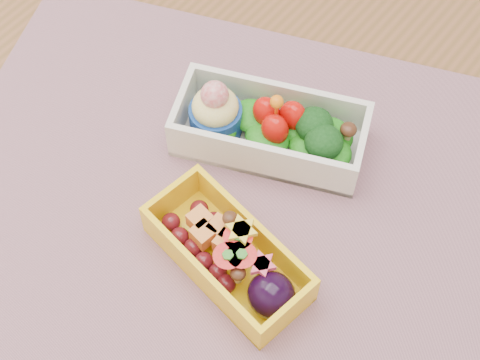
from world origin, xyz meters
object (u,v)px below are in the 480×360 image
Objects in this scene: bento_white at (269,129)px; table at (281,254)px; placemat at (231,200)px; bento_yellow at (230,256)px.

table is at bearing -62.36° from bento_white.
placemat reaches higher than table.
bento_yellow is at bearing -89.75° from bento_white.
bento_yellow is at bearing -51.54° from placemat.
bento_white is at bearing 98.22° from placemat.
table is at bearing 96.30° from bento_yellow.
bento_yellow is at bearing -92.92° from table.
bento_white is at bearing 122.12° from bento_yellow.
bento_yellow is (-0.00, -0.08, 0.12)m from table.
table is 0.15m from bento_yellow.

